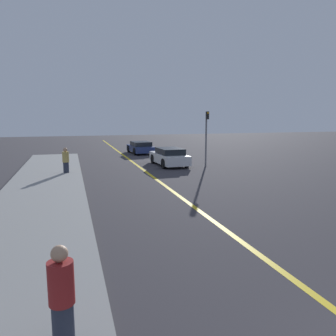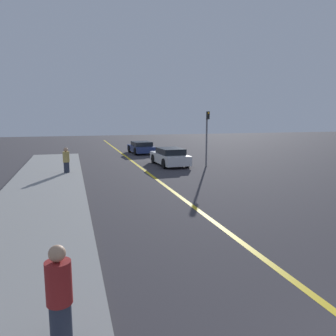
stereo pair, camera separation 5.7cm
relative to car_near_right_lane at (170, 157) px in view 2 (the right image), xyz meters
The scene contains 7 objects.
road_center_line 3.99m from the car_near_right_lane, 125.75° to the right, with size 0.20×60.00×0.01m.
sidewalk_left 10.43m from the car_near_right_lane, 143.39° to the right, with size 3.91×29.98×0.11m.
car_near_right_lane is the anchor object (origin of this frame).
car_ahead_center 8.25m from the car_near_right_lane, 93.04° to the left, with size 2.19×4.09×1.16m.
pedestrian_near_curb 19.49m from the car_near_right_lane, 111.73° to the right, with size 0.40×0.40×1.62m.
pedestrian_mid_group 7.53m from the car_near_right_lane, 166.42° to the right, with size 0.41×0.41×1.58m.
traffic_light 3.24m from the car_near_right_lane, 27.50° to the right, with size 0.18×0.40×3.94m.
Camera 2 is at (-4.62, -1.85, 3.66)m, focal length 35.00 mm.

